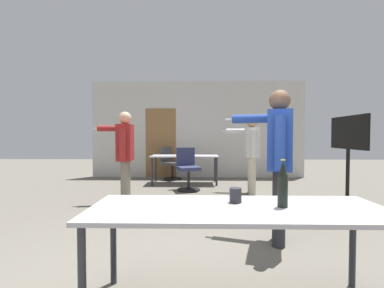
{
  "coord_description": "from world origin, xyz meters",
  "views": [
    {
      "loc": [
        -0.02,
        -1.5,
        1.23
      ],
      "look_at": [
        -0.1,
        2.71,
        1.1
      ],
      "focal_mm": 24.0,
      "sensor_mm": 36.0,
      "label": 1
    }
  ],
  "objects_px": {
    "person_near_casual": "(251,148)",
    "beer_bottle": "(283,185)",
    "office_chair_far_left": "(188,170)",
    "tv_screen": "(348,151)",
    "person_right_polo": "(124,150)",
    "person_left_plaid": "(278,152)",
    "drink_cup": "(235,195)",
    "office_chair_near_pushed": "(170,164)"
  },
  "relations": [
    {
      "from": "tv_screen",
      "to": "person_left_plaid",
      "type": "xyz_separation_m",
      "value": [
        -1.71,
        -1.57,
        0.08
      ]
    },
    {
      "from": "person_near_casual",
      "to": "person_left_plaid",
      "type": "bearing_deg",
      "value": 179.5
    },
    {
      "from": "person_right_polo",
      "to": "drink_cup",
      "type": "xyz_separation_m",
      "value": [
        1.56,
        -2.53,
        -0.21
      ]
    },
    {
      "from": "person_right_polo",
      "to": "office_chair_near_pushed",
      "type": "bearing_deg",
      "value": -15.92
    },
    {
      "from": "person_right_polo",
      "to": "beer_bottle",
      "type": "distance_m",
      "value": 3.25
    },
    {
      "from": "tv_screen",
      "to": "person_right_polo",
      "type": "bearing_deg",
      "value": -89.36
    },
    {
      "from": "person_near_casual",
      "to": "drink_cup",
      "type": "distance_m",
      "value": 3.65
    },
    {
      "from": "drink_cup",
      "to": "person_left_plaid",
      "type": "bearing_deg",
      "value": 58.0
    },
    {
      "from": "person_left_plaid",
      "to": "office_chair_near_pushed",
      "type": "relative_size",
      "value": 1.92
    },
    {
      "from": "tv_screen",
      "to": "person_near_casual",
      "type": "xyz_separation_m",
      "value": [
        -1.48,
        0.97,
        -0.01
      ]
    },
    {
      "from": "office_chair_far_left",
      "to": "beer_bottle",
      "type": "height_order",
      "value": "beer_bottle"
    },
    {
      "from": "person_left_plaid",
      "to": "drink_cup",
      "type": "bearing_deg",
      "value": 164.47
    },
    {
      "from": "office_chair_far_left",
      "to": "office_chair_near_pushed",
      "type": "xyz_separation_m",
      "value": [
        -0.55,
        1.43,
        -0.03
      ]
    },
    {
      "from": "beer_bottle",
      "to": "person_right_polo",
      "type": "bearing_deg",
      "value": 125.31
    },
    {
      "from": "person_near_casual",
      "to": "drink_cup",
      "type": "bearing_deg",
      "value": 171.03
    },
    {
      "from": "person_left_plaid",
      "to": "person_near_casual",
      "type": "height_order",
      "value": "person_left_plaid"
    },
    {
      "from": "person_right_polo",
      "to": "office_chair_near_pushed",
      "type": "distance_m",
      "value": 2.92
    },
    {
      "from": "office_chair_far_left",
      "to": "person_left_plaid",
      "type": "bearing_deg",
      "value": 93.27
    },
    {
      "from": "person_near_casual",
      "to": "office_chair_far_left",
      "type": "relative_size",
      "value": 1.7
    },
    {
      "from": "person_left_plaid",
      "to": "beer_bottle",
      "type": "bearing_deg",
      "value": -179.24
    },
    {
      "from": "office_chair_far_left",
      "to": "drink_cup",
      "type": "bearing_deg",
      "value": 79.26
    },
    {
      "from": "office_chair_near_pushed",
      "to": "person_right_polo",
      "type": "bearing_deg",
      "value": 25.5
    },
    {
      "from": "person_right_polo",
      "to": "office_chair_far_left",
      "type": "height_order",
      "value": "person_right_polo"
    },
    {
      "from": "person_near_casual",
      "to": "beer_bottle",
      "type": "xyz_separation_m",
      "value": [
        -0.55,
        -3.66,
        -0.08
      ]
    },
    {
      "from": "office_chair_far_left",
      "to": "drink_cup",
      "type": "relative_size",
      "value": 8.73
    },
    {
      "from": "person_left_plaid",
      "to": "person_right_polo",
      "type": "bearing_deg",
      "value": 71.71
    },
    {
      "from": "beer_bottle",
      "to": "person_left_plaid",
      "type": "bearing_deg",
      "value": 74.29
    },
    {
      "from": "person_near_casual",
      "to": "beer_bottle",
      "type": "height_order",
      "value": "person_near_casual"
    },
    {
      "from": "office_chair_near_pushed",
      "to": "beer_bottle",
      "type": "height_order",
      "value": "beer_bottle"
    },
    {
      "from": "person_left_plaid",
      "to": "office_chair_far_left",
      "type": "xyz_separation_m",
      "value": [
        -1.14,
        2.91,
        -0.6
      ]
    },
    {
      "from": "beer_bottle",
      "to": "drink_cup",
      "type": "distance_m",
      "value": 0.35
    },
    {
      "from": "drink_cup",
      "to": "office_chair_far_left",
      "type": "bearing_deg",
      "value": 97.34
    },
    {
      "from": "drink_cup",
      "to": "beer_bottle",
      "type": "bearing_deg",
      "value": -20.34
    },
    {
      "from": "person_left_plaid",
      "to": "person_near_casual",
      "type": "bearing_deg",
      "value": 11.25
    },
    {
      "from": "office_chair_near_pushed",
      "to": "beer_bottle",
      "type": "distance_m",
      "value": 5.65
    },
    {
      "from": "office_chair_far_left",
      "to": "drink_cup",
      "type": "height_order",
      "value": "office_chair_far_left"
    },
    {
      "from": "tv_screen",
      "to": "person_left_plaid",
      "type": "distance_m",
      "value": 2.32
    },
    {
      "from": "person_near_casual",
      "to": "office_chair_near_pushed",
      "type": "distance_m",
      "value": 2.69
    },
    {
      "from": "person_right_polo",
      "to": "office_chair_far_left",
      "type": "bearing_deg",
      "value": -43.02
    },
    {
      "from": "person_left_plaid",
      "to": "office_chair_far_left",
      "type": "relative_size",
      "value": 1.83
    },
    {
      "from": "person_right_polo",
      "to": "office_chair_near_pushed",
      "type": "relative_size",
      "value": 1.81
    },
    {
      "from": "tv_screen",
      "to": "office_chair_near_pushed",
      "type": "xyz_separation_m",
      "value": [
        -3.39,
        2.77,
        -0.55
      ]
    }
  ]
}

